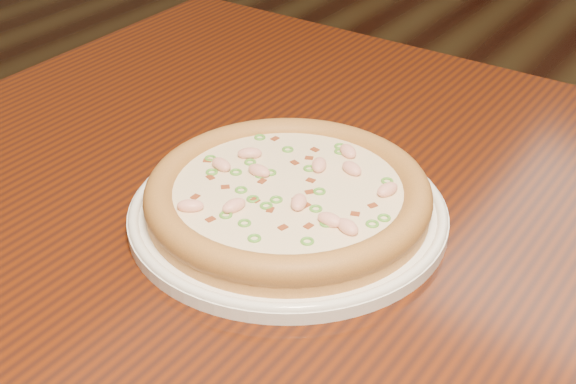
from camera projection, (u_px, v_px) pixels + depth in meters
The scene contains 4 objects.
ground at pixel (547, 339), 1.70m from camera, with size 9.00×9.00×0.00m, color black.
hero_table at pixel (418, 317), 0.79m from camera, with size 1.20×0.80×0.75m.
plate at pixel (288, 211), 0.75m from camera, with size 0.30×0.30×0.02m.
pizza at pixel (288, 195), 0.74m from camera, with size 0.27×0.27×0.03m.
Camera 1 is at (0.26, -1.36, 1.18)m, focal length 50.00 mm.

